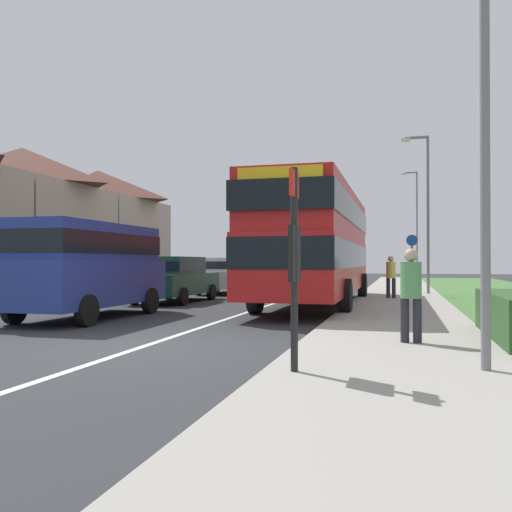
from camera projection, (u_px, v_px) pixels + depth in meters
ground_plane at (141, 347)px, 9.20m from camera, size 120.00×120.00×0.00m
lane_marking_centre at (260, 308)px, 16.93m from camera, size 0.14×60.00×0.01m
pavement_near_side at (399, 316)px, 13.91m from camera, size 3.20×68.00×0.12m
double_decker_bus at (317, 241)px, 17.91m from camera, size 2.80×11.53×3.70m
parked_van_blue at (89, 263)px, 13.90m from camera, size 2.11×5.11×2.42m
parked_car_dark_green at (174, 277)px, 19.48m from camera, size 1.97×4.56×1.63m
parked_car_silver at (225, 274)px, 24.65m from camera, size 1.90×3.93×1.63m
pedestrian_at_stop at (411, 291)px, 8.93m from camera, size 0.34×0.34×1.67m
pedestrian_walking_away at (391, 275)px, 19.88m from camera, size 0.34×0.34×1.67m
bus_stop_sign at (294, 254)px, 6.61m from camera, size 0.09×0.52×2.60m
cycle_route_sign at (412, 262)px, 21.46m from camera, size 0.44×0.08×2.52m
street_lamp_near at (476, 1)px, 6.73m from camera, size 1.14×0.20×8.26m
street_lamp_mid at (425, 203)px, 22.83m from camera, size 1.14×0.20×6.75m
street_lamp_far at (416, 219)px, 39.90m from camera, size 1.14×0.20×8.08m
house_terrace_far_side at (22, 220)px, 26.32m from camera, size 6.64×20.30×7.00m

